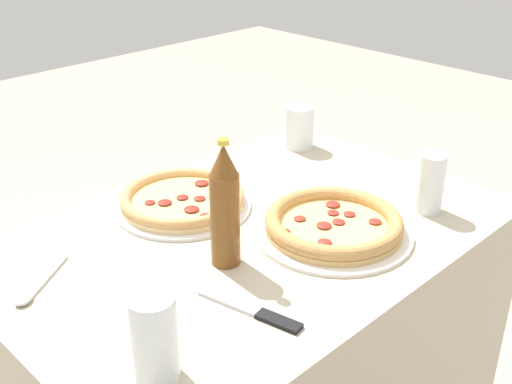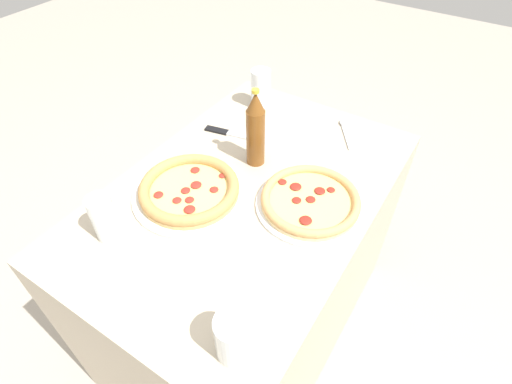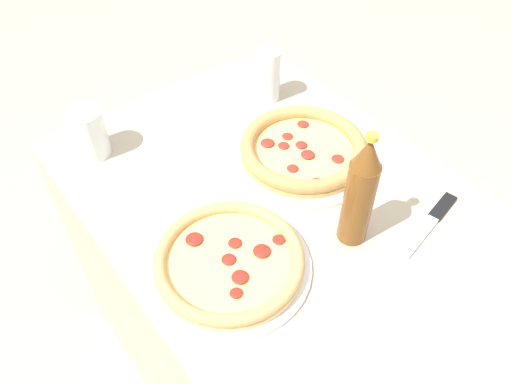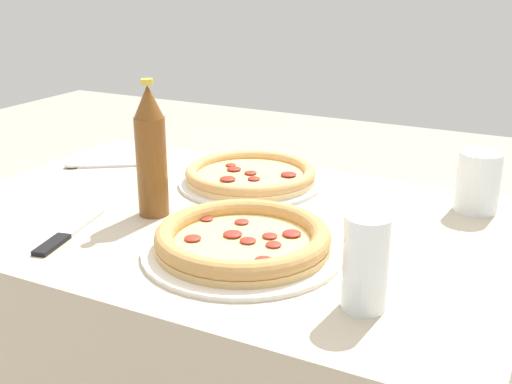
{
  "view_description": "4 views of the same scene",
  "coord_description": "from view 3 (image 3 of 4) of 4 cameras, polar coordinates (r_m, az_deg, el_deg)",
  "views": [
    {
      "loc": [
        -0.81,
        -0.83,
        1.44
      ],
      "look_at": [
        0.02,
        0.01,
        0.85
      ],
      "focal_mm": 45.0,
      "sensor_mm": 36.0,
      "label": 1
    },
    {
      "loc": [
        0.69,
        0.47,
        1.57
      ],
      "look_at": [
        0.05,
        0.06,
        0.83
      ],
      "focal_mm": 28.0,
      "sensor_mm": 36.0,
      "label": 2
    },
    {
      "loc": [
        -0.5,
        0.47,
        1.53
      ],
      "look_at": [
        0.05,
        0.05,
        0.81
      ],
      "focal_mm": 35.0,
      "sensor_mm": 36.0,
      "label": 3
    },
    {
      "loc": [
        0.56,
        -0.95,
        1.21
      ],
      "look_at": [
        0.04,
        0.06,
        0.81
      ],
      "focal_mm": 45.0,
      "sensor_mm": 36.0,
      "label": 4
    }
  ],
  "objects": [
    {
      "name": "ground_plane",
      "position": [
        1.67,
        2.66,
        -19.92
      ],
      "size": [
        8.0,
        8.0,
        0.0
      ],
      "primitive_type": "plane",
      "color": "#A89E8E"
    },
    {
      "name": "table",
      "position": [
        1.33,
        3.23,
        -13.15
      ],
      "size": [
        1.07,
        0.71,
        0.77
      ],
      "color": "#B7A88E",
      "rests_on": "ground_plane"
    },
    {
      "name": "pizza_salami",
      "position": [
        1.12,
        5.42,
        4.83
      ],
      "size": [
        0.33,
        0.33,
        0.05
      ],
      "color": "silver",
      "rests_on": "table"
    },
    {
      "name": "pizza_veggie",
      "position": [
        0.91,
        -3.08,
        -7.93
      ],
      "size": [
        0.3,
        0.3,
        0.04
      ],
      "color": "silver",
      "rests_on": "table"
    },
    {
      "name": "glass_cola",
      "position": [
        1.17,
        -18.58,
        6.25
      ],
      "size": [
        0.08,
        0.08,
        0.11
      ],
      "color": "white",
      "rests_on": "table"
    },
    {
      "name": "glass_iced_tea",
      "position": [
        1.28,
        1.36,
        13.09
      ],
      "size": [
        0.06,
        0.06,
        0.13
      ],
      "color": "white",
      "rests_on": "table"
    },
    {
      "name": "beer_bottle",
      "position": [
        0.9,
        11.8,
        -0.06
      ],
      "size": [
        0.06,
        0.06,
        0.25
      ],
      "color": "brown",
      "rests_on": "table"
    },
    {
      "name": "knife",
      "position": [
        1.05,
        19.38,
        -3.17
      ],
      "size": [
        0.06,
        0.2,
        0.01
      ],
      "color": "black",
      "rests_on": "table"
    }
  ]
}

